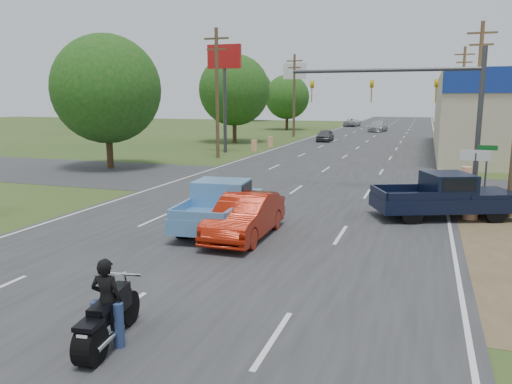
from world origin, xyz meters
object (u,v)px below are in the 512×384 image
(rider, at_px, (107,306))
(distant_car_silver, at_px, (378,126))
(red_convertible, at_px, (245,216))
(blue_pickup, at_px, (222,204))
(distant_car_grey, at_px, (325,135))
(navy_pickup, at_px, (448,196))
(motorcycle, at_px, (106,322))
(distant_car_white, at_px, (352,122))

(rider, relative_size, distant_car_silver, 0.32)
(red_convertible, relative_size, rider, 2.74)
(blue_pickup, relative_size, distant_car_grey, 1.39)
(distant_car_grey, xyz_separation_m, distant_car_silver, (3.92, 19.40, 0.09))
(rider, xyz_separation_m, navy_pickup, (6.39, 13.15, 0.08))
(blue_pickup, height_order, navy_pickup, navy_pickup)
(motorcycle, distance_m, distant_car_silver, 67.08)
(distant_car_grey, distance_m, distant_car_silver, 19.79)
(distant_car_grey, relative_size, distant_car_silver, 0.75)
(motorcycle, bearing_deg, navy_pickup, 56.04)
(distant_car_grey, xyz_separation_m, distant_car_white, (-1.64, 32.72, 0.03))
(motorcycle, relative_size, blue_pickup, 0.43)
(red_convertible, relative_size, motorcycle, 1.91)
(blue_pickup, distance_m, distant_car_silver, 58.06)
(red_convertible, relative_size, blue_pickup, 0.83)
(navy_pickup, bearing_deg, red_convertible, -74.09)
(blue_pickup, distance_m, navy_pickup, 8.85)
(red_convertible, distance_m, navy_pickup, 8.38)
(red_convertible, bearing_deg, distant_car_grey, 96.96)
(navy_pickup, height_order, distant_car_grey, navy_pickup)
(motorcycle, distance_m, rider, 0.30)
(red_convertible, relative_size, navy_pickup, 0.78)
(blue_pickup, bearing_deg, distant_car_white, 89.50)
(rider, relative_size, distant_car_grey, 0.42)
(motorcycle, bearing_deg, distant_car_grey, 87.98)
(navy_pickup, bearing_deg, distant_car_silver, 165.24)
(navy_pickup, xyz_separation_m, distant_car_silver, (-7.62, 53.85, -0.15))
(motorcycle, height_order, navy_pickup, navy_pickup)
(distant_car_grey, bearing_deg, distant_car_silver, 77.35)
(motorcycle, bearing_deg, blue_pickup, 90.69)
(distant_car_grey, bearing_deg, red_convertible, -84.04)
(rider, xyz_separation_m, distant_car_silver, (-1.23, 67.00, -0.07))
(blue_pickup, height_order, distant_car_silver, blue_pickup)
(motorcycle, relative_size, distant_car_grey, 0.60)
(blue_pickup, height_order, distant_car_grey, blue_pickup)
(navy_pickup, relative_size, distant_car_silver, 1.11)
(distant_car_silver, distance_m, distant_car_white, 14.43)
(distant_car_white, bearing_deg, blue_pickup, 97.29)
(distant_car_silver, relative_size, distant_car_white, 1.03)
(distant_car_silver, bearing_deg, blue_pickup, -82.23)
(distant_car_grey, bearing_deg, distant_car_white, 91.63)
(blue_pickup, relative_size, distant_car_silver, 1.04)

